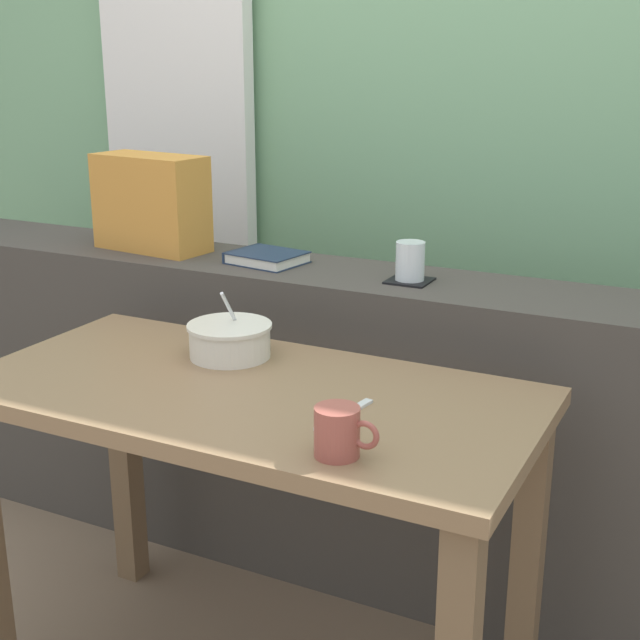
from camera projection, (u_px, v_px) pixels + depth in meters
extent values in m
cube|color=#7AAD7F|center=(451.00, 34.00, 2.57)|extent=(4.80, 0.08, 2.80)
cube|color=white|center=(177.00, 83.00, 2.92)|extent=(0.56, 0.06, 2.50)
cube|color=#423D38|center=(354.00, 426.00, 2.30)|extent=(2.80, 0.31, 0.82)
cube|color=brown|center=(126.00, 460.00, 2.28)|extent=(0.06, 0.06, 0.68)
cube|color=brown|center=(527.00, 560.00, 1.83)|extent=(0.06, 0.06, 0.68)
cube|color=#846647|center=(249.00, 396.00, 1.75)|extent=(1.15, 0.57, 0.03)
cube|color=black|center=(410.00, 281.00, 2.10)|extent=(0.10, 0.10, 0.00)
cylinder|color=white|center=(410.00, 261.00, 2.09)|extent=(0.07, 0.07, 0.09)
cylinder|color=orange|center=(410.00, 264.00, 2.09)|extent=(0.06, 0.06, 0.07)
cube|color=#1E2D47|center=(268.00, 263.00, 2.29)|extent=(0.20, 0.17, 0.00)
cube|color=silver|center=(267.00, 258.00, 2.28)|extent=(0.19, 0.17, 0.02)
cube|color=#1E2D47|center=(267.00, 253.00, 2.28)|extent=(0.20, 0.17, 0.00)
cube|color=#1E2D47|center=(241.00, 253.00, 2.33)|extent=(0.03, 0.15, 0.03)
cube|color=#D18938|center=(151.00, 203.00, 2.41)|extent=(0.33, 0.18, 0.26)
cylinder|color=silver|center=(230.00, 340.00, 1.91)|extent=(0.18, 0.18, 0.07)
cylinder|color=silver|center=(229.00, 326.00, 1.90)|extent=(0.18, 0.18, 0.01)
cylinder|color=tan|center=(230.00, 345.00, 1.91)|extent=(0.15, 0.15, 0.04)
cylinder|color=silver|center=(233.00, 317.00, 1.92)|extent=(0.02, 0.11, 0.14)
ellipsoid|color=silver|center=(239.00, 333.00, 1.95)|extent=(0.03, 0.05, 0.01)
cube|color=silver|center=(344.00, 415.00, 1.60)|extent=(0.04, 0.17, 0.01)
cylinder|color=#9E4C42|center=(337.00, 432.00, 1.44)|extent=(0.08, 0.08, 0.08)
torus|color=#9E4C42|center=(365.00, 435.00, 1.41)|extent=(0.05, 0.01, 0.05)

